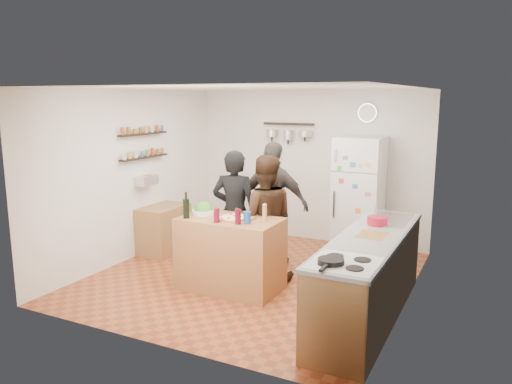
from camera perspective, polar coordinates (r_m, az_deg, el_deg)
The scene contains 26 objects.
room_shell at distance 6.86m, azimuth 1.08°, elevation 1.22°, with size 4.20×4.20×4.20m.
prep_island at distance 6.32m, azimuth -2.93°, elevation -7.06°, with size 1.25×0.72×0.91m, color olive.
pizza_board at distance 6.14m, azimuth -2.41°, elevation -3.08°, with size 0.42×0.34×0.02m, color #985C37.
pizza at distance 6.13m, azimuth -2.41°, elevation -2.91°, with size 0.34×0.34×0.02m, color beige.
salad_bowl at distance 6.44m, azimuth -6.01°, elevation -2.29°, with size 0.29×0.29×0.06m, color silver.
wine_bottle at distance 6.24m, azimuth -7.98°, elevation -1.89°, with size 0.08×0.08×0.24m, color black.
wine_glass_near at distance 6.00m, azimuth -4.53°, elevation -2.68°, with size 0.07×0.07×0.17m, color maroon.
wine_glass_far at distance 5.90m, azimuth -2.08°, elevation -2.87°, with size 0.07×0.07×0.18m, color #550716.
pepper_mill at distance 6.01m, azimuth 0.99°, elevation -2.59°, with size 0.06×0.06×0.18m, color #AA7F47.
salt_canister at distance 5.93m, azimuth -1.03°, elevation -2.94°, with size 0.09×0.09×0.14m, color navy.
person_left at distance 6.77m, azimuth -2.45°, elevation -2.33°, with size 0.62×0.41×1.71m, color black.
person_center at distance 6.55m, azimuth 0.94°, elevation -2.98°, with size 0.81×0.63×1.66m, color black.
person_back at distance 7.06m, azimuth 2.02°, elevation -1.45°, with size 1.05×0.44×1.79m, color #32302D.
counter_run at distance 5.65m, azimuth 12.74°, elevation -9.57°, with size 0.63×2.63×0.90m, color #9E7042.
stove_top at distance 4.63m, azimuth 10.09°, elevation -8.03°, with size 0.60×0.62×0.02m, color white.
skillet at distance 4.56m, azimuth 8.56°, elevation -7.82°, with size 0.24×0.24×0.05m, color black.
sink at distance 6.31m, azimuth 14.80°, elevation -3.09°, with size 0.50×0.80×0.03m, color silver.
cutting_board at distance 5.57m, azimuth 13.11°, elevation -4.90°, with size 0.30×0.40×0.02m, color olive.
red_bowl at distance 6.00m, azimuth 13.71°, elevation -3.21°, with size 0.24×0.24×0.10m, color #A8132D.
fridge at distance 7.86m, azimuth 11.66°, elevation -0.35°, with size 0.70×0.68×1.80m, color white.
wall_clock at distance 8.04m, azimuth 12.62°, elevation 8.83°, with size 0.30×0.30×0.03m, color silver.
spice_shelf_lower at distance 7.70m, azimuth -12.64°, elevation 3.89°, with size 0.12×1.00×0.03m, color black.
spice_shelf_upper at distance 7.66m, azimuth -12.75°, elevation 6.49°, with size 0.12×1.00×0.03m, color black.
produce_basket at distance 7.73m, azimuth -12.36°, elevation 1.31°, with size 0.18×0.35×0.14m, color silver.
side_table at distance 7.92m, azimuth -10.48°, elevation -4.20°, with size 0.50×0.80×0.73m, color #9F7A42.
pot_rack at distance 8.39m, azimuth 3.71°, elevation 7.77°, with size 0.90×0.04×0.04m, color black.
Camera 1 is at (2.91, -5.71, 2.39)m, focal length 35.00 mm.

